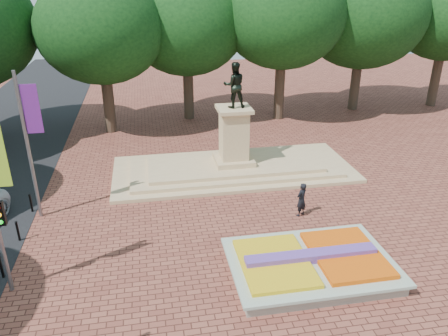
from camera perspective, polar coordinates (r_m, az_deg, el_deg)
name	(u,v)px	position (r m, az deg, el deg)	size (l,w,h in m)	color
ground	(271,246)	(19.11, 6.14, -10.10)	(90.00, 90.00, 0.00)	brown
flower_bed	(311,264)	(17.66, 11.31, -12.18)	(6.30, 4.30, 0.91)	gray
monument	(234,157)	(25.57, 1.26, 1.41)	(14.00, 6.00, 6.40)	tan
tree_row_back	(238,34)	(34.14, 1.84, 17.15)	(44.80, 8.80, 10.43)	#33261C
pedestrian	(301,200)	(21.17, 10.07, -4.08)	(0.62, 0.41, 1.70)	black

